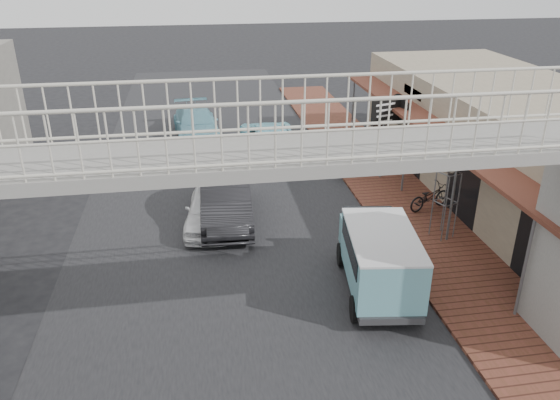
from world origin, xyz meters
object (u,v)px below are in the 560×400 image
object	(u,v)px
angkot_far	(196,123)
street_clock	(450,165)
dark_sedan	(225,198)
arrow_sign	(403,110)
angkot_van	(380,253)
white_hatchback	(210,207)
angkot_curb	(269,138)
motorcycle_near	(430,197)
motorcycle_far	(352,163)

from	to	relation	value
angkot_far	street_clock	size ratio (longest dim) A/B	1.70
dark_sedan	arrow_sign	bearing A→B (deg)	23.61
angkot_van	street_clock	xyz separation A→B (m)	(3.04, 2.61, 1.33)
angkot_van	angkot_far	bearing A→B (deg)	115.01
street_clock	angkot_far	bearing A→B (deg)	100.70
white_hatchback	angkot_curb	bearing A→B (deg)	73.91
dark_sedan	angkot_far	bearing A→B (deg)	96.89
angkot_far	angkot_van	bearing A→B (deg)	-77.95
motorcycle_near	street_clock	world-z (taller)	street_clock
motorcycle_far	arrow_sign	size ratio (longest dim) A/B	0.52
motorcycle_near	dark_sedan	bearing A→B (deg)	65.62
motorcycle_far	street_clock	distance (m)	6.03
angkot_van	street_clock	world-z (taller)	street_clock
angkot_curb	motorcycle_far	xyz separation A→B (m)	(2.92, -3.50, -0.10)
dark_sedan	motorcycle_near	bearing A→B (deg)	-2.05
angkot_far	arrow_sign	distance (m)	10.64
angkot_far	motorcycle_near	world-z (taller)	angkot_far
arrow_sign	angkot_far	bearing A→B (deg)	124.30
motorcycle_far	street_clock	xyz separation A→B (m)	(1.41, -5.54, 1.91)
angkot_far	arrow_sign	bearing A→B (deg)	-44.39
white_hatchback	street_clock	distance (m)	7.88
arrow_sign	white_hatchback	bearing A→B (deg)	-174.22
angkot_curb	angkot_far	world-z (taller)	angkot_curb
angkot_curb	motorcycle_near	distance (m)	8.50
motorcycle_far	arrow_sign	xyz separation A→B (m)	(1.91, -0.14, 2.20)
angkot_curb	angkot_van	bearing A→B (deg)	97.30
street_clock	angkot_curb	bearing A→B (deg)	93.99
angkot_van	motorcycle_far	bearing A→B (deg)	86.42
white_hatchback	motorcycle_far	size ratio (longest dim) A/B	2.19
arrow_sign	angkot_van	bearing A→B (deg)	-130.39
angkot_curb	street_clock	bearing A→B (deg)	116.57
motorcycle_near	street_clock	bearing A→B (deg)	147.75
angkot_curb	motorcycle_near	size ratio (longest dim) A/B	2.98
motorcycle_far	angkot_van	bearing A→B (deg)	160.53
dark_sedan	arrow_sign	distance (m)	8.10
angkot_curb	street_clock	size ratio (longest dim) A/B	1.79
angkot_curb	motorcycle_far	distance (m)	4.56
street_clock	arrow_sign	world-z (taller)	arrow_sign
motorcycle_far	angkot_far	bearing A→B (deg)	35.60
dark_sedan	angkot_far	world-z (taller)	dark_sedan
angkot_far	dark_sedan	bearing A→B (deg)	-90.45
angkot_far	motorcycle_far	bearing A→B (deg)	-51.47
angkot_far	street_clock	distance (m)	14.30
street_clock	white_hatchback	bearing A→B (deg)	141.77
white_hatchback	motorcycle_far	bearing A→B (deg)	37.09
angkot_far	street_clock	xyz separation A→B (m)	(7.58, -11.99, 1.81)
street_clock	angkot_van	bearing A→B (deg)	-160.96
white_hatchback	angkot_van	bearing A→B (deg)	-40.66
angkot_curb	angkot_far	distance (m)	4.39
dark_sedan	angkot_van	xyz separation A→B (m)	(3.75, -5.14, 0.42)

